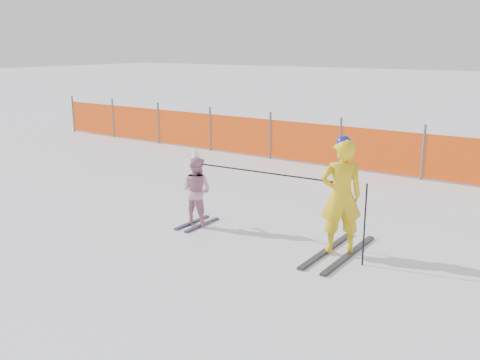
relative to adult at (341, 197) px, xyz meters
name	(u,v)px	position (x,y,z in m)	size (l,w,h in m)	color
ground	(221,253)	(-1.42, -0.97, -0.86)	(120.00, 120.00, 0.00)	white
adult	(341,197)	(0.00, 0.00, 0.00)	(0.72, 1.73, 1.75)	black
child	(196,190)	(-2.51, -0.17, -0.25)	(0.59, 0.87, 1.33)	black
ski_poles	(295,189)	(-0.68, -0.12, 0.04)	(2.85, 0.22, 1.17)	black
safety_fence	(248,136)	(-5.02, 5.12, -0.31)	(14.68, 0.06, 1.25)	#595960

